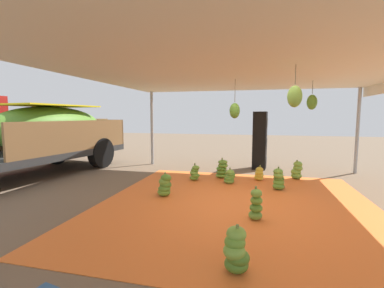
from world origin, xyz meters
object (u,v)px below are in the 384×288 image
speaker_stack (260,140)px  cargo_truck_main (3,134)px  banana_bunch_0 (230,177)px  banana_bunch_6 (297,171)px  banana_bunch_4 (195,173)px  banana_bunch_2 (279,180)px  banana_bunch_3 (236,251)px  banana_bunch_8 (165,186)px  banana_bunch_5 (256,205)px  cargo_truck_far (21,130)px  banana_bunch_1 (222,169)px  banana_bunch_7 (259,174)px

speaker_stack → cargo_truck_main: bearing=117.7°
banana_bunch_0 → banana_bunch_6: size_ratio=0.78×
banana_bunch_4 → speaker_stack: bearing=-39.2°
banana_bunch_2 → speaker_stack: bearing=9.5°
speaker_stack → banana_bunch_2: bearing=-170.5°
banana_bunch_3 → banana_bunch_6: banana_bunch_3 is taller
banana_bunch_8 → speaker_stack: size_ratio=0.27×
banana_bunch_0 → banana_bunch_5: 2.42m
banana_bunch_5 → cargo_truck_far: cargo_truck_far is taller
banana_bunch_2 → banana_bunch_3: bearing=168.9°
banana_bunch_1 → banana_bunch_6: bearing=-80.1°
speaker_stack → cargo_truck_far: bearing=92.1°
banana_bunch_8 → banana_bunch_7: bearing=-46.3°
cargo_truck_far → banana_bunch_2: bearing=-102.8°
banana_bunch_1 → banana_bunch_4: banana_bunch_1 is taller
cargo_truck_main → banana_bunch_7: bearing=-75.4°
banana_bunch_1 → speaker_stack: (1.65, -1.03, 0.69)m
banana_bunch_2 → banana_bunch_7: 0.90m
banana_bunch_6 → cargo_truck_main: (-2.14, 7.53, 1.03)m
banana_bunch_2 → banana_bunch_7: banana_bunch_2 is taller
banana_bunch_0 → banana_bunch_3: size_ratio=0.75×
banana_bunch_2 → banana_bunch_1: bearing=58.9°
banana_bunch_2 → speaker_stack: size_ratio=0.29×
banana_bunch_5 → banana_bunch_7: 2.81m
banana_bunch_1 → banana_bunch_6: (0.35, -2.02, -0.01)m
banana_bunch_2 → banana_bunch_8: (-1.12, 2.43, -0.01)m
banana_bunch_7 → speaker_stack: 1.90m
banana_bunch_3 → banana_bunch_4: (4.08, 1.42, -0.06)m
banana_bunch_0 → banana_bunch_8: bearing=138.4°
banana_bunch_1 → cargo_truck_far: cargo_truck_far is taller
banana_bunch_6 → banana_bunch_8: 3.82m
banana_bunch_2 → cargo_truck_main: size_ratio=0.07×
banana_bunch_8 → speaker_stack: bearing=-28.9°
banana_bunch_3 → cargo_truck_main: size_ratio=0.08×
banana_bunch_2 → banana_bunch_8: banana_bunch_2 is taller
banana_bunch_3 → cargo_truck_far: 10.66m
banana_bunch_4 → banana_bunch_6: banana_bunch_6 is taller
banana_bunch_6 → cargo_truck_main: bearing=105.9°
banana_bunch_3 → cargo_truck_far: size_ratio=0.08×
banana_bunch_0 → cargo_truck_far: size_ratio=0.06×
banana_bunch_4 → banana_bunch_8: 1.59m
banana_bunch_1 → banana_bunch_3: 4.58m
banana_bunch_1 → banana_bunch_7: size_ratio=1.36×
banana_bunch_4 → banana_bunch_0: bearing=-97.9°
banana_bunch_2 → banana_bunch_8: 2.68m
banana_bunch_1 → banana_bunch_4: 0.81m
banana_bunch_5 → banana_bunch_1: bearing=18.0°
banana_bunch_3 → banana_bunch_5: bearing=-7.2°
banana_bunch_8 → banana_bunch_6: bearing=-52.0°
banana_bunch_3 → banana_bunch_5: 1.63m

